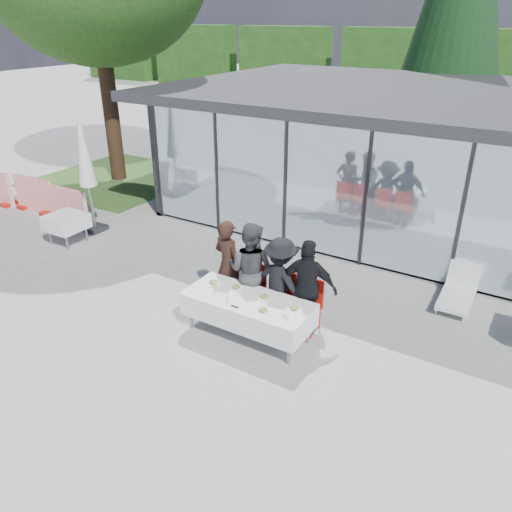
{
  "coord_description": "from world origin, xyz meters",
  "views": [
    {
      "loc": [
        4.29,
        -5.81,
        5.14
      ],
      "look_at": [
        0.01,
        1.2,
        1.15
      ],
      "focal_mm": 35.0,
      "sensor_mm": 36.0,
      "label": 1
    }
  ],
  "objects": [
    {
      "name": "ground",
      "position": [
        0.0,
        0.0,
        0.0
      ],
      "size": [
        90.0,
        90.0,
        0.0
      ],
      "primitive_type": "plane",
      "color": "#999891",
      "rests_on": "ground"
    },
    {
      "name": "pavilion",
      "position": [
        2.0,
        8.16,
        2.15
      ],
      "size": [
        14.8,
        8.8,
        3.44
      ],
      "color": "gray",
      "rests_on": "ground"
    },
    {
      "name": "treeline",
      "position": [
        -2.0,
        28.0,
        2.2
      ],
      "size": [
        62.5,
        2.0,
        4.4
      ],
      "color": "#1A3C13",
      "rests_on": "ground"
    },
    {
      "name": "dining_table",
      "position": [
        0.33,
        0.4,
        0.54
      ],
      "size": [
        2.26,
        0.96,
        0.75
      ],
      "color": "white",
      "rests_on": "ground"
    },
    {
      "name": "diner_a",
      "position": [
        -0.52,
        1.05,
        0.89
      ],
      "size": [
        0.77,
        0.77,
        1.78
      ],
      "primitive_type": "imported",
      "rotation": [
        0.0,
        0.0,
        2.94
      ],
      "color": "black",
      "rests_on": "ground"
    },
    {
      "name": "diner_chair_a",
      "position": [
        -0.52,
        1.15,
        0.54
      ],
      "size": [
        0.44,
        0.44,
        0.97
      ],
      "color": "#B4150C",
      "rests_on": "ground"
    },
    {
      "name": "diner_b",
      "position": [
        -0.02,
        1.05,
        0.92
      ],
      "size": [
        0.97,
        0.97,
        1.84
      ],
      "primitive_type": "imported",
      "rotation": [
        0.0,
        0.0,
        3.23
      ],
      "color": "#454545",
      "rests_on": "ground"
    },
    {
      "name": "diner_chair_b",
      "position": [
        -0.02,
        1.15,
        0.54
      ],
      "size": [
        0.44,
        0.44,
        0.97
      ],
      "color": "#B4150C",
      "rests_on": "ground"
    },
    {
      "name": "diner_c",
      "position": [
        0.6,
        1.05,
        0.84
      ],
      "size": [
        1.27,
        1.27,
        1.68
      ],
      "primitive_type": "imported",
      "rotation": [
        0.0,
        0.0,
        2.95
      ],
      "color": "black",
      "rests_on": "ground"
    },
    {
      "name": "diner_chair_c",
      "position": [
        0.6,
        1.15,
        0.54
      ],
      "size": [
        0.44,
        0.44,
        0.97
      ],
      "color": "#B4150C",
      "rests_on": "ground"
    },
    {
      "name": "diner_d",
      "position": [
        1.14,
        1.05,
        0.88
      ],
      "size": [
        1.22,
        1.22,
        1.77
      ],
      "primitive_type": "imported",
      "rotation": [
        0.0,
        0.0,
        3.34
      ],
      "color": "black",
      "rests_on": "ground"
    },
    {
      "name": "diner_chair_d",
      "position": [
        1.14,
        1.15,
        0.54
      ],
      "size": [
        0.44,
        0.44,
        0.97
      ],
      "color": "#B4150C",
      "rests_on": "ground"
    },
    {
      "name": "plate_a",
      "position": [
        -0.48,
        0.52,
        0.78
      ],
      "size": [
        0.27,
        0.27,
        0.07
      ],
      "color": "white",
      "rests_on": "dining_table"
    },
    {
      "name": "plate_b",
      "position": [
        -0.03,
        0.58,
        0.78
      ],
      "size": [
        0.27,
        0.27,
        0.07
      ],
      "color": "white",
      "rests_on": "dining_table"
    },
    {
      "name": "plate_c",
      "position": [
        0.57,
        0.56,
        0.78
      ],
      "size": [
        0.27,
        0.27,
        0.07
      ],
      "color": "white",
      "rests_on": "dining_table"
    },
    {
      "name": "plate_d",
      "position": [
        1.18,
        0.48,
        0.78
      ],
      "size": [
        0.27,
        0.27,
        0.07
      ],
      "color": "white",
      "rests_on": "dining_table"
    },
    {
      "name": "plate_extra",
      "position": [
        0.77,
        0.17,
        0.78
      ],
      "size": [
        0.27,
        0.27,
        0.07
      ],
      "color": "white",
      "rests_on": "dining_table"
    },
    {
      "name": "juice_bottle",
      "position": [
        -0.3,
        0.35,
        0.82
      ],
      "size": [
        0.06,
        0.06,
        0.14
      ],
      "primitive_type": "cylinder",
      "color": "#95BD4F",
      "rests_on": "dining_table"
    },
    {
      "name": "drinking_glasses",
      "position": [
        0.64,
        0.18,
        0.8
      ],
      "size": [
        1.17,
        0.12,
        0.1
      ],
      "color": "silver",
      "rests_on": "dining_table"
    },
    {
      "name": "folded_eyeglasses",
      "position": [
        0.29,
        0.05,
        0.76
      ],
      "size": [
        0.14,
        0.03,
        0.01
      ],
      "primitive_type": "cube",
      "color": "black",
      "rests_on": "dining_table"
    },
    {
      "name": "spare_table_left",
      "position": [
        -5.59,
        1.43,
        0.55
      ],
      "size": [
        0.86,
        0.86,
        0.74
      ],
      "color": "white",
      "rests_on": "ground"
    },
    {
      "name": "market_umbrella",
      "position": [
        -5.65,
        2.33,
        1.94
      ],
      "size": [
        0.5,
        0.5,
        3.0
      ],
      "color": "black",
      "rests_on": "ground"
    },
    {
      "name": "lounger",
      "position": [
        3.26,
        3.56,
        0.26
      ],
      "size": [
        0.64,
        1.35,
        0.72
      ],
      "color": "silver",
      "rests_on": "ground"
    },
    {
      "name": "grass_patch",
      "position": [
        -8.5,
        6.0,
        0.01
      ],
      "size": [
        5.0,
        5.0,
        0.02
      ],
      "primitive_type": "cube",
      "color": "#385926",
      "rests_on": "ground"
    }
  ]
}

